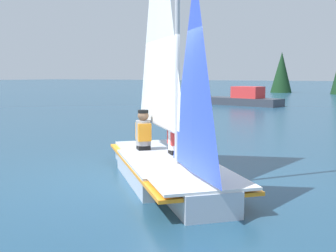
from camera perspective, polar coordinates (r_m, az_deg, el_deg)
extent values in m
plane|color=navy|center=(7.54, 0.00, -7.33)|extent=(260.00, 260.00, 0.00)
cube|color=#B2BCCC|center=(7.50, 0.00, -5.96)|extent=(2.76, 2.76, 0.37)
cube|color=#B2BCCC|center=(5.88, 4.56, -9.62)|extent=(1.29, 1.29, 0.37)
cube|color=#B2BCCC|center=(9.17, -2.89, -3.60)|extent=(1.59, 1.59, 0.37)
cube|color=orange|center=(7.47, 0.00, -5.08)|extent=(4.13, 4.14, 0.05)
cube|color=silver|center=(6.30, 2.98, -6.56)|extent=(2.36, 2.36, 0.04)
cylinder|color=#B7B7BC|center=(6.85, 1.28, 15.42)|extent=(0.08, 0.08, 5.00)
cylinder|color=#B7B7BC|center=(8.04, -1.31, 0.28)|extent=(1.83, 1.84, 0.07)
pyramid|color=white|center=(8.08, -1.36, 15.78)|extent=(1.72, 1.73, 4.29)
pyramid|color=blue|center=(5.97, 3.58, 7.29)|extent=(1.10, 1.11, 2.85)
cube|color=black|center=(9.73, -3.61, -3.32)|extent=(0.08, 0.08, 0.26)
cube|color=black|center=(8.02, 1.08, -4.78)|extent=(0.37, 0.37, 0.45)
cylinder|color=white|center=(7.94, 1.09, -1.42)|extent=(0.42, 0.42, 0.50)
cube|color=red|center=(7.94, 1.09, -1.24)|extent=(0.42, 0.42, 0.35)
sphere|color=#A87A56|center=(7.90, 1.10, 1.09)|extent=(0.22, 0.22, 0.22)
cylinder|color=black|center=(7.89, 1.10, 1.69)|extent=(0.30, 0.30, 0.06)
cube|color=black|center=(8.51, -3.34, -4.10)|extent=(0.37, 0.37, 0.45)
cylinder|color=gray|center=(8.44, -3.36, -0.93)|extent=(0.42, 0.42, 0.50)
cube|color=orange|center=(8.43, -3.36, -0.77)|extent=(0.42, 0.42, 0.35)
sphere|color=brown|center=(8.39, -3.38, 1.43)|extent=(0.22, 0.22, 0.22)
cylinder|color=black|center=(8.39, -3.38, 1.99)|extent=(0.30, 0.30, 0.06)
cube|color=#333842|center=(26.41, 10.04, 3.29)|extent=(5.11, 2.44, 0.46)
cube|color=red|center=(26.20, 10.76, 4.51)|extent=(1.92, 1.52, 0.70)
cube|color=black|center=(27.82, 5.48, 3.64)|extent=(0.28, 0.28, 0.55)
cone|color=#143319|center=(46.31, 15.12, 7.04)|extent=(2.22, 2.22, 4.27)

